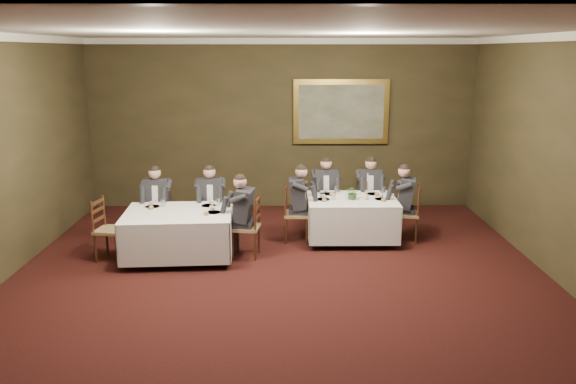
{
  "coord_description": "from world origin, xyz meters",
  "views": [
    {
      "loc": [
        0.06,
        -6.68,
        3.25
      ],
      "look_at": [
        0.12,
        1.65,
        1.15
      ],
      "focal_mm": 35.0,
      "sensor_mm": 36.0,
      "label": 1
    }
  ],
  "objects_px": {
    "chair_main_endleft": "(296,225)",
    "diner_sec_backright": "(211,212)",
    "table_second": "(179,231)",
    "diner_sec_endright": "(246,226)",
    "diner_main_endright": "(407,212)",
    "chair_sec_backleft": "(159,225)",
    "chair_sec_endleft": "(111,242)",
    "chair_sec_endright": "(247,239)",
    "candlestick": "(367,190)",
    "diner_main_endleft": "(296,212)",
    "table_main": "(352,216)",
    "chair_main_backleft": "(324,212)",
    "chair_main_endright": "(407,225)",
    "diner_main_backright": "(369,201)",
    "painting": "(341,112)",
    "diner_sec_backleft": "(158,213)",
    "centerpiece": "(353,192)",
    "chair_main_backright": "(368,212)",
    "chair_sec_backright": "(212,224)",
    "diner_main_backleft": "(325,201)"
  },
  "relations": [
    {
      "from": "centerpiece",
      "to": "chair_sec_backright",
      "type": "bearing_deg",
      "value": 176.58
    },
    {
      "from": "chair_sec_endleft",
      "to": "candlestick",
      "type": "distance_m",
      "value": 4.33
    },
    {
      "from": "chair_sec_endright",
      "to": "candlestick",
      "type": "distance_m",
      "value": 2.25
    },
    {
      "from": "diner_main_backleft",
      "to": "chair_main_endright",
      "type": "xyz_separation_m",
      "value": [
        1.39,
        -0.78,
        -0.23
      ]
    },
    {
      "from": "table_main",
      "to": "painting",
      "type": "height_order",
      "value": "painting"
    },
    {
      "from": "chair_sec_backleft",
      "to": "chair_sec_endright",
      "type": "height_order",
      "value": "same"
    },
    {
      "from": "chair_main_backright",
      "to": "diner_main_endright",
      "type": "distance_m",
      "value": 0.99
    },
    {
      "from": "diner_main_endleft",
      "to": "diner_sec_backright",
      "type": "distance_m",
      "value": 1.5
    },
    {
      "from": "diner_sec_endright",
      "to": "chair_main_endright",
      "type": "bearing_deg",
      "value": -66.9
    },
    {
      "from": "diner_sec_backleft",
      "to": "chair_main_backleft",
      "type": "bearing_deg",
      "value": -165.28
    },
    {
      "from": "chair_main_backright",
      "to": "diner_main_endleft",
      "type": "bearing_deg",
      "value": 27.86
    },
    {
      "from": "chair_sec_backleft",
      "to": "chair_main_endright",
      "type": "bearing_deg",
      "value": 179.65
    },
    {
      "from": "chair_sec_backleft",
      "to": "centerpiece",
      "type": "distance_m",
      "value": 3.44
    },
    {
      "from": "diner_sec_backleft",
      "to": "centerpiece",
      "type": "height_order",
      "value": "diner_sec_backleft"
    },
    {
      "from": "diner_sec_endright",
      "to": "candlestick",
      "type": "distance_m",
      "value": 2.2
    },
    {
      "from": "diner_main_endright",
      "to": "diner_main_backleft",
      "type": "bearing_deg",
      "value": 74.19
    },
    {
      "from": "diner_main_backright",
      "to": "chair_sec_endleft",
      "type": "bearing_deg",
      "value": 18.82
    },
    {
      "from": "diner_main_endleft",
      "to": "chair_sec_backleft",
      "type": "xyz_separation_m",
      "value": [
        -2.42,
        0.03,
        -0.23
      ]
    },
    {
      "from": "diner_main_endright",
      "to": "chair_sec_endleft",
      "type": "relative_size",
      "value": 1.35
    },
    {
      "from": "chair_main_endright",
      "to": "chair_sec_endleft",
      "type": "distance_m",
      "value": 5.01
    },
    {
      "from": "table_main",
      "to": "chair_main_backright",
      "type": "height_order",
      "value": "chair_main_backright"
    },
    {
      "from": "chair_sec_backleft",
      "to": "candlestick",
      "type": "xyz_separation_m",
      "value": [
        3.63,
        -0.09,
        0.65
      ]
    },
    {
      "from": "table_second",
      "to": "chair_main_backright",
      "type": "bearing_deg",
      "value": 26.28
    },
    {
      "from": "table_main",
      "to": "diner_main_endright",
      "type": "relative_size",
      "value": 1.15
    },
    {
      "from": "diner_main_endleft",
      "to": "chair_main_endright",
      "type": "distance_m",
      "value": 1.96
    },
    {
      "from": "diner_main_endright",
      "to": "chair_sec_endright",
      "type": "height_order",
      "value": "diner_main_endright"
    },
    {
      "from": "diner_main_backleft",
      "to": "chair_sec_backleft",
      "type": "bearing_deg",
      "value": 9.34
    },
    {
      "from": "table_second",
      "to": "diner_sec_endright",
      "type": "height_order",
      "value": "diner_sec_endright"
    },
    {
      "from": "chair_main_endleft",
      "to": "diner_sec_backright",
      "type": "xyz_separation_m",
      "value": [
        -1.49,
        0.07,
        0.23
      ]
    },
    {
      "from": "table_main",
      "to": "chair_sec_backright",
      "type": "bearing_deg",
      "value": 178.12
    },
    {
      "from": "diner_sec_endright",
      "to": "chair_sec_endleft",
      "type": "height_order",
      "value": "diner_sec_endright"
    },
    {
      "from": "table_second",
      "to": "chair_main_endright",
      "type": "bearing_deg",
      "value": 12.1
    },
    {
      "from": "diner_main_endright",
      "to": "chair_sec_backleft",
      "type": "relative_size",
      "value": 1.35
    },
    {
      "from": "diner_main_backright",
      "to": "diner_main_endleft",
      "type": "bearing_deg",
      "value": 27.49
    },
    {
      "from": "table_main",
      "to": "diner_sec_endright",
      "type": "relative_size",
      "value": 1.15
    },
    {
      "from": "diner_main_backright",
      "to": "painting",
      "type": "xyz_separation_m",
      "value": [
        -0.41,
        1.44,
        1.51
      ]
    },
    {
      "from": "chair_sec_endright",
      "to": "table_second",
      "type": "bearing_deg",
      "value": 101.19
    },
    {
      "from": "table_second",
      "to": "chair_main_backright",
      "type": "distance_m",
      "value": 3.66
    },
    {
      "from": "chair_main_backleft",
      "to": "diner_main_backright",
      "type": "height_order",
      "value": "diner_main_backright"
    },
    {
      "from": "chair_main_endright",
      "to": "centerpiece",
      "type": "bearing_deg",
      "value": 107.49
    },
    {
      "from": "painting",
      "to": "table_main",
      "type": "bearing_deg",
      "value": -90.0
    },
    {
      "from": "diner_main_endright",
      "to": "candlestick",
      "type": "height_order",
      "value": "diner_main_endright"
    },
    {
      "from": "table_main",
      "to": "candlestick",
      "type": "relative_size",
      "value": 3.29
    },
    {
      "from": "table_second",
      "to": "diner_main_backright",
      "type": "distance_m",
      "value": 3.65
    },
    {
      "from": "chair_main_backleft",
      "to": "diner_sec_endright",
      "type": "relative_size",
      "value": 0.74
    },
    {
      "from": "table_second",
      "to": "candlestick",
      "type": "height_order",
      "value": "candlestick"
    },
    {
      "from": "table_second",
      "to": "chair_sec_backright",
      "type": "relative_size",
      "value": 1.79
    },
    {
      "from": "table_main",
      "to": "chair_sec_endleft",
      "type": "distance_m",
      "value": 4.05
    },
    {
      "from": "diner_main_endright",
      "to": "centerpiece",
      "type": "relative_size",
      "value": 4.84
    },
    {
      "from": "chair_main_backleft",
      "to": "chair_sec_endleft",
      "type": "relative_size",
      "value": 1.0
    }
  ]
}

